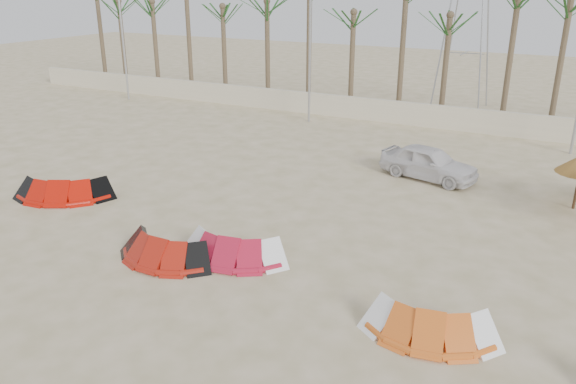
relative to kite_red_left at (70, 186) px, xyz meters
The scene contains 11 objects.
ground 9.99m from the kite_red_left, 28.06° to the right, with size 120.00×120.00×0.00m, color beige.
boundary_wall 19.42m from the kite_red_left, 63.02° to the left, with size 60.00×0.30×1.30m, color beige.
palm_line 21.90m from the kite_red_left, 63.25° to the left, with size 52.00×4.00×7.70m.
lamp_a 19.68m from the kite_red_left, 126.09° to the left, with size 1.25×0.14×11.00m.
lamp_b 16.46m from the kite_red_left, 79.47° to the left, with size 1.25×0.14×11.00m.
pylon 25.29m from the kite_red_left, 67.17° to the left, with size 3.00×3.00×14.00m, color #A5A8AD, non-canonical shape.
kite_red_left is the anchor object (origin of this frame).
kite_red_mid 7.09m from the kite_red_left, 18.84° to the right, with size 3.13×1.57×0.90m.
kite_red_right 8.55m from the kite_red_left, ahead, with size 3.45×2.00×0.90m.
kite_orange 14.83m from the kite_red_left, ahead, with size 3.30×1.96×0.90m.
car 14.44m from the kite_red_left, 36.16° to the left, with size 1.64×4.09×1.39m, color silver.
Camera 1 is at (8.07, -9.27, 7.85)m, focal length 35.00 mm.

